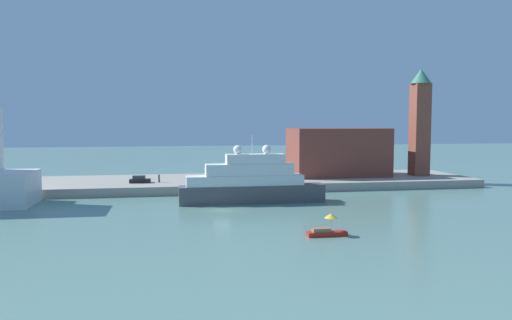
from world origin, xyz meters
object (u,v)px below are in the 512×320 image
parked_car (140,180)px  bell_tower (420,119)px  small_motorboat (327,229)px  large_yacht (251,183)px  person_figure (159,178)px  harbor_building (338,152)px  mooring_bollard (205,183)px

parked_car → bell_tower: bearing=2.9°
small_motorboat → parked_car: bearing=119.6°
large_yacht → parked_car: 25.26m
parked_car → person_figure: size_ratio=2.30×
bell_tower → harbor_building: bearing=171.5°
bell_tower → person_figure: (-55.81, -3.21, -11.60)m
parked_car → person_figure: bearing=-2.8°
bell_tower → person_figure: bell_tower is taller
bell_tower → mooring_bollard: size_ratio=25.77×
bell_tower → parked_car: size_ratio=5.78×
small_motorboat → mooring_bollard: small_motorboat is taller
bell_tower → parked_car: (-59.45, -3.03, -11.82)m
parked_car → mooring_bollard: bearing=-24.2°
bell_tower → person_figure: size_ratio=13.31×
large_yacht → harbor_building: harbor_building is taller
harbor_building → bell_tower: size_ratio=0.88×
parked_car → person_figure: (3.64, -0.18, 0.22)m
small_motorboat → person_figure: size_ratio=2.71×
small_motorboat → harbor_building: size_ratio=0.23×
bell_tower → small_motorboat: bearing=-128.5°
large_yacht → bell_tower: size_ratio=1.04×
large_yacht → small_motorboat: large_yacht is taller
harbor_building → bell_tower: bell_tower is taller
person_figure → parked_car: bearing=177.2°
small_motorboat → harbor_building: bearing=69.2°
large_yacht → bell_tower: 46.52m
large_yacht → mooring_bollard: bearing=120.6°
harbor_building → large_yacht: bearing=-135.6°
harbor_building → mooring_bollard: 32.06m
large_yacht → mooring_bollard: (-6.77, 11.45, -1.13)m
parked_car → large_yacht: bearing=-41.9°
large_yacht → parked_car: (-18.80, 16.85, -0.99)m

